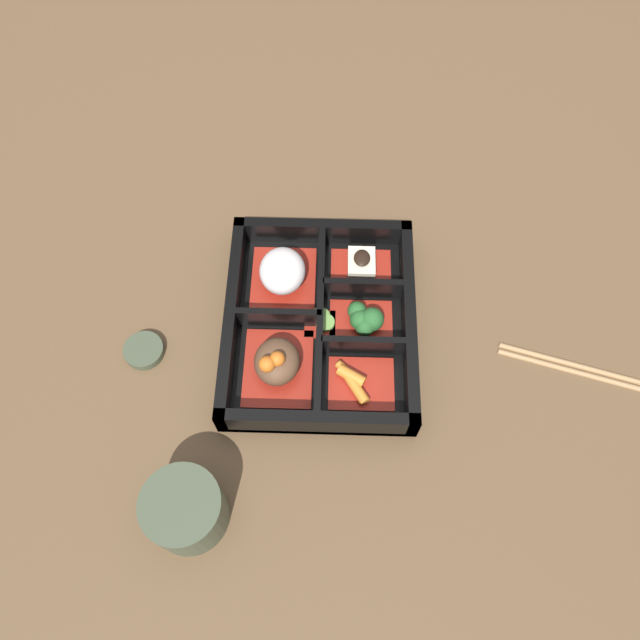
{
  "coord_description": "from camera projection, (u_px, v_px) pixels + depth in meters",
  "views": [
    {
      "loc": [
        -0.35,
        -0.01,
        0.72
      ],
      "look_at": [
        0.0,
        0.0,
        0.03
      ],
      "focal_mm": 35.0,
      "sensor_mm": 36.0,
      "label": 1
    }
  ],
  "objects": [
    {
      "name": "ground_plane",
      "position": [
        320.0,
        329.0,
        0.8
      ],
      "size": [
        3.0,
        3.0,
        0.0
      ],
      "primitive_type": "plane",
      "color": "brown"
    },
    {
      "name": "bento_base",
      "position": [
        320.0,
        327.0,
        0.8
      ],
      "size": [
        0.28,
        0.24,
        0.01
      ],
      "color": "black",
      "rests_on": "ground_plane"
    },
    {
      "name": "bento_rim",
      "position": [
        322.0,
        320.0,
        0.78
      ],
      "size": [
        0.28,
        0.24,
        0.05
      ],
      "color": "black",
      "rests_on": "ground_plane"
    },
    {
      "name": "bowl_stew",
      "position": [
        277.0,
        363.0,
        0.75
      ],
      "size": [
        0.1,
        0.08,
        0.06
      ],
      "color": "maroon",
      "rests_on": "bento_base"
    },
    {
      "name": "bowl_rice",
      "position": [
        283.0,
        273.0,
        0.8
      ],
      "size": [
        0.1,
        0.08,
        0.05
      ],
      "color": "maroon",
      "rests_on": "bento_base"
    },
    {
      "name": "bowl_carrots",
      "position": [
        358.0,
        382.0,
        0.75
      ],
      "size": [
        0.07,
        0.08,
        0.02
      ],
      "color": "maroon",
      "rests_on": "bento_base"
    },
    {
      "name": "bowl_greens",
      "position": [
        364.0,
        319.0,
        0.78
      ],
      "size": [
        0.06,
        0.08,
        0.04
      ],
      "color": "maroon",
      "rests_on": "bento_base"
    },
    {
      "name": "bowl_tofu",
      "position": [
        361.0,
        265.0,
        0.82
      ],
      "size": [
        0.06,
        0.08,
        0.03
      ],
      "color": "maroon",
      "rests_on": "bento_base"
    },
    {
      "name": "bowl_pickles",
      "position": [
        322.0,
        321.0,
        0.79
      ],
      "size": [
        0.04,
        0.04,
        0.01
      ],
      "color": "maroon",
      "rests_on": "bento_base"
    },
    {
      "name": "tea_cup",
      "position": [
        185.0,
        510.0,
        0.66
      ],
      "size": [
        0.09,
        0.09,
        0.07
      ],
      "color": "#424C38",
      "rests_on": "ground_plane"
    },
    {
      "name": "chopsticks",
      "position": [
        592.0,
        372.0,
        0.77
      ],
      "size": [
        0.08,
        0.23,
        0.01
      ],
      "color": "#A87F51",
      "rests_on": "ground_plane"
    },
    {
      "name": "sauce_dish",
      "position": [
        144.0,
        350.0,
        0.78
      ],
      "size": [
        0.05,
        0.05,
        0.01
      ],
      "color": "#424C38",
      "rests_on": "ground_plane"
    }
  ]
}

